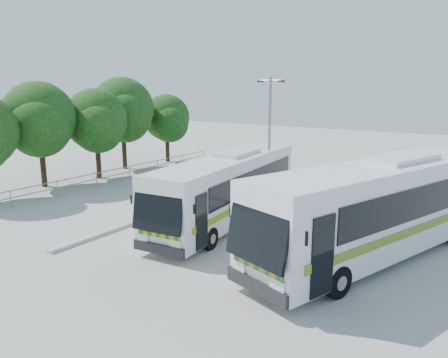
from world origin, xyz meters
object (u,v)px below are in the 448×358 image
Objects in this scene: tree_far_e at (167,118)px; lamppost at (269,138)px; coach_adjacent at (382,206)px; tree_far_b at (40,118)px; tree_far_d at (123,109)px; tree_far_c at (97,120)px; coach_main at (228,187)px.

lamppost reaches higher than tree_far_e.
tree_far_b is at bearing -161.23° from coach_adjacent.
tree_far_d is 23.58m from coach_adjacent.
tree_far_b is 0.95× the size of tree_far_d.
tree_far_d reaches higher than tree_far_e.
tree_far_c is 8.22m from tree_far_e.
tree_far_c reaches higher than tree_far_e.
tree_far_b is at bearing -91.83° from tree_far_e.
coach_adjacent is (7.45, -0.31, 0.26)m from coach_main.
coach_adjacent is at bearing -8.08° from coach_main.
coach_main is (14.73, -7.20, -3.03)m from tree_far_d.
lamppost is at bearing -30.40° from tree_far_e.
coach_adjacent is at bearing -10.31° from tree_far_c.
coach_adjacent is at bearing -18.73° from tree_far_d.
coach_main is at bearing 1.57° from tree_far_b.
tree_far_c reaches higher than coach_main.
tree_far_c is at bearing 77.09° from tree_far_b.
tree_far_d is at bearing 179.83° from coach_adjacent.
tree_far_b is 0.51× the size of coach_adjacent.
tree_far_c reaches higher than coach_adjacent.
tree_far_d is 4.65m from tree_far_e.
tree_far_e is at bearing 93.54° from tree_far_c.
tree_far_c is 0.91× the size of lamppost.
coach_main is at bearing -26.06° from tree_far_d.
tree_far_b is at bearing -87.77° from tree_far_d.
lamppost is (15.31, -4.08, -0.90)m from tree_far_d.
lamppost reaches higher than tree_far_b.
tree_far_c is (0.89, 3.90, -0.31)m from tree_far_b.
tree_far_b reaches higher than tree_far_c.
tree_far_b is 0.59× the size of coach_main.
tree_far_e is (0.68, 4.50, -0.93)m from tree_far_d.
tree_far_b is at bearing 175.91° from coach_main.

